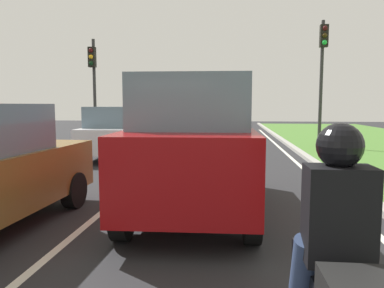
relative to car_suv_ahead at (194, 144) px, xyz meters
The scene contains 9 objects.
ground_plane 5.60m from the car_suv_ahead, 99.11° to the left, with size 60.00×60.00×0.00m, color #262628.
lane_line_center 5.75m from the car_suv_ahead, 106.16° to the left, with size 0.12×32.00×0.01m, color silver.
lane_line_right_edge 6.17m from the car_suv_ahead, 63.19° to the left, with size 0.12×32.00×0.01m, color silver.
curb_right 6.40m from the car_suv_ahead, 59.13° to the left, with size 0.24×48.00×0.12m, color #9E9B93.
car_suv_ahead is the anchor object (origin of this frame).
car_hatchback_far 6.91m from the car_suv_ahead, 118.84° to the left, with size 1.81×3.74×1.78m.
rider_person 4.21m from the car_suv_ahead, 72.20° to the right, with size 0.50×0.40×1.16m.
traffic_light_near_right 10.98m from the car_suv_ahead, 65.88° to the left, with size 0.32×0.50×5.31m.
traffic_light_overhead_left 11.90m from the car_suv_ahead, 118.84° to the left, with size 0.32×0.50×4.82m.
Camera 1 is at (1.50, 2.29, 1.85)m, focal length 34.66 mm.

